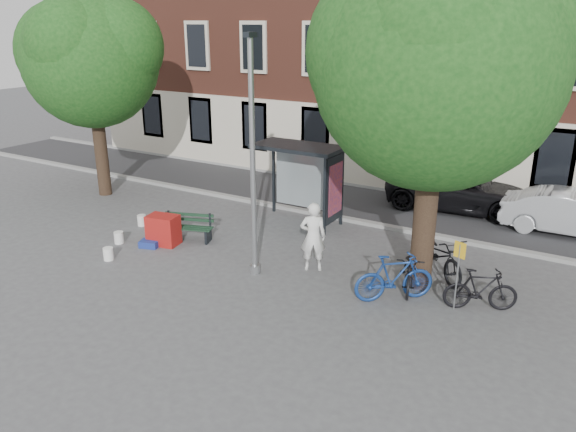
% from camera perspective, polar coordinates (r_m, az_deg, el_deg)
% --- Properties ---
extents(ground, '(90.00, 90.00, 0.00)m').
position_cam_1_polar(ground, '(15.04, -3.37, -5.80)').
color(ground, '#4C4C4F').
rests_on(ground, ground).
extents(road, '(40.00, 4.00, 0.01)m').
position_cam_1_polar(road, '(20.79, 7.50, 1.29)').
color(road, '#28282B').
rests_on(road, ground).
extents(curb_near, '(40.00, 0.25, 0.12)m').
position_cam_1_polar(curb_near, '(19.04, 5.08, -0.14)').
color(curb_near, gray).
rests_on(curb_near, ground).
extents(curb_far, '(40.00, 0.25, 0.12)m').
position_cam_1_polar(curb_far, '(22.55, 9.55, 2.76)').
color(curb_far, gray).
rests_on(curb_far, ground).
extents(building_row, '(30.00, 8.00, 14.00)m').
position_cam_1_polar(building_row, '(25.43, 14.03, 20.17)').
color(building_row, brown).
rests_on(building_row, ground).
extents(lamppost, '(0.28, 0.35, 6.11)m').
position_cam_1_polar(lamppost, '(14.09, -3.59, 4.51)').
color(lamppost, '#9EA0A3').
rests_on(lamppost, ground).
extents(tree_right, '(5.76, 5.60, 8.20)m').
position_cam_1_polar(tree_right, '(13.16, 14.96, 15.39)').
color(tree_right, black).
rests_on(tree_right, ground).
extents(tree_left, '(5.18, 4.86, 7.40)m').
position_cam_1_polar(tree_left, '(21.90, -19.67, 15.19)').
color(tree_left, black).
rests_on(tree_left, ground).
extents(bus_shelter, '(2.85, 1.45, 2.62)m').
position_cam_1_polar(bus_shelter, '(18.00, 2.25, 4.96)').
color(bus_shelter, '#1E2328').
rests_on(bus_shelter, ground).
extents(painter, '(0.82, 0.73, 1.89)m').
position_cam_1_polar(painter, '(14.88, 2.56, -2.10)').
color(painter, white).
rests_on(painter, ground).
extents(bench, '(1.63, 0.98, 0.80)m').
position_cam_1_polar(bench, '(17.35, -10.16, -1.26)').
color(bench, '#1E2328').
rests_on(bench, ground).
extents(bike_a, '(2.19, 2.10, 1.18)m').
position_cam_1_polar(bike_a, '(15.14, 15.03, -3.83)').
color(bike_a, black).
rests_on(bike_a, ground).
extents(bike_b, '(1.84, 1.72, 1.18)m').
position_cam_1_polar(bike_b, '(13.63, 10.75, -6.16)').
color(bike_b, navy).
rests_on(bike_b, ground).
extents(bike_c, '(1.18, 1.97, 0.98)m').
position_cam_1_polar(bike_c, '(14.32, 12.27, -5.42)').
color(bike_c, black).
rests_on(bike_c, ground).
extents(bike_d, '(1.73, 1.15, 1.01)m').
position_cam_1_polar(bike_d, '(13.74, 18.98, -7.09)').
color(bike_d, black).
rests_on(bike_d, ground).
extents(car_dark, '(5.40, 2.84, 1.45)m').
position_cam_1_polar(car_dark, '(20.73, 17.28, 2.59)').
color(car_dark, black).
rests_on(car_dark, ground).
extents(car_silver, '(4.18, 1.64, 1.36)m').
position_cam_1_polar(car_silver, '(19.57, 26.79, 0.24)').
color(car_silver, '#B5B8BE').
rests_on(car_silver, ground).
extents(red_stand, '(0.99, 0.75, 0.90)m').
position_cam_1_polar(red_stand, '(17.14, -12.55, -1.39)').
color(red_stand, '#A21915').
rests_on(red_stand, ground).
extents(blue_crate, '(0.64, 0.55, 0.20)m').
position_cam_1_polar(blue_crate, '(17.15, -13.87, -2.75)').
color(blue_crate, navy).
rests_on(blue_crate, ground).
extents(bucket_a, '(0.37, 0.37, 0.36)m').
position_cam_1_polar(bucket_a, '(16.53, -17.78, -3.68)').
color(bucket_a, white).
rests_on(bucket_a, ground).
extents(bucket_b, '(0.37, 0.37, 0.36)m').
position_cam_1_polar(bucket_b, '(17.65, -16.80, -2.11)').
color(bucket_b, white).
rests_on(bucket_b, ground).
extents(bucket_c, '(0.37, 0.37, 0.36)m').
position_cam_1_polar(bucket_c, '(18.95, -14.63, -0.43)').
color(bucket_c, white).
rests_on(bucket_c, ground).
extents(notice_sign, '(0.28, 0.12, 1.67)m').
position_cam_1_polar(notice_sign, '(13.32, 16.94, -4.58)').
color(notice_sign, '#9EA0A3').
rests_on(notice_sign, ground).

